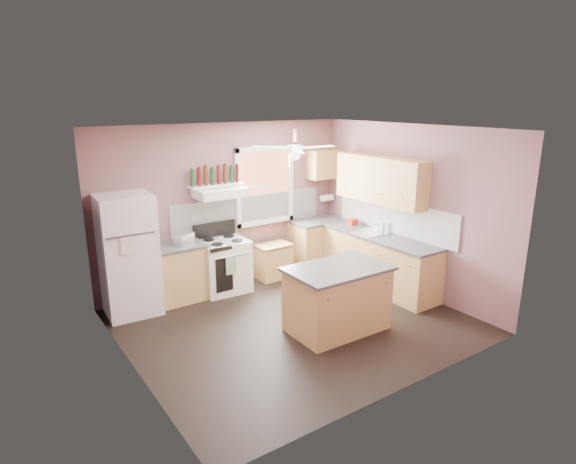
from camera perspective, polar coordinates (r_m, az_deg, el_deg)
floor at (r=6.96m, az=0.73°, el=-10.64°), size 4.50×4.50×0.00m
ceiling at (r=6.25m, az=0.82°, el=12.13°), size 4.50×4.50×0.00m
wall_back at (r=8.17m, az=-7.47°, el=3.26°), size 4.50×0.05×2.70m
wall_right at (r=7.97m, az=14.25°, el=2.61°), size 0.05×4.00×2.70m
wall_left at (r=5.54m, az=-18.83°, el=-3.45°), size 0.05×4.00×2.70m
backsplash_back at (r=8.38m, az=-4.57°, el=2.43°), size 2.90×0.03×0.55m
backsplash_right at (r=8.18m, az=12.42°, el=1.78°), size 0.03×2.60×0.55m
window_view at (r=8.44m, az=-2.85°, el=5.51°), size 1.00×0.02×1.20m
window_frame at (r=8.42m, az=-2.76°, el=5.48°), size 1.16×0.07×1.36m
refrigerator at (r=7.33m, az=-18.42°, el=-2.60°), size 0.80×0.78×1.78m
base_cabinet_left at (r=7.73m, az=-13.13°, el=-4.87°), size 0.90×0.60×0.86m
counter_left at (r=7.58m, az=-13.34°, el=-1.68°), size 0.92×0.62×0.04m
toaster at (r=7.54m, az=-12.15°, el=-0.83°), size 0.32×0.26×0.18m
stove at (r=7.96m, az=-7.59°, el=-3.98°), size 0.79×0.69×0.86m
range_hood at (r=7.77m, az=-8.12°, el=4.64°), size 0.78×0.50×0.14m
bottle_shelf at (r=7.86m, az=-8.54°, el=5.48°), size 0.90×0.26×0.03m
cart at (r=8.49m, az=-1.73°, el=-3.45°), size 0.62×0.42×0.61m
base_cabinet_corner at (r=9.05m, az=3.58°, el=-1.43°), size 1.00×0.60×0.86m
base_cabinet_right at (r=8.19m, az=10.74°, el=-3.55°), size 0.60×2.20×0.86m
counter_corner at (r=8.93m, az=3.63°, el=1.33°), size 1.02×0.62×0.04m
counter_right at (r=8.05m, az=10.86°, el=-0.53°), size 0.62×2.22×0.04m
sink at (r=8.18m, az=9.87°, el=-0.11°), size 0.55×0.45×0.03m
faucet at (r=8.27m, az=10.69°, el=0.56°), size 0.03×0.03×0.14m
upper_cabinet_right at (r=8.09m, az=10.88°, el=6.09°), size 0.33×1.80×0.76m
upper_cabinet_corner at (r=8.96m, az=4.24°, el=8.02°), size 0.60×0.33×0.52m
paper_towel at (r=9.16m, az=4.63°, el=4.06°), size 0.26×0.12×0.12m
island at (r=6.64m, az=5.85°, el=-8.01°), size 1.29×0.83×0.86m
island_top at (r=6.47m, az=5.96°, el=-4.36°), size 1.37×0.90×0.04m
ceiling_fan_hub at (r=6.28m, az=0.81°, el=9.85°), size 0.20×0.20×0.08m
soap_bottle at (r=8.24m, az=11.16°, el=0.76°), size 0.10×0.10×0.22m
red_caddy at (r=8.64m, az=7.69°, el=1.21°), size 0.19×0.14×0.10m
wine_bottles at (r=7.83m, az=-8.58°, el=6.63°), size 0.86×0.06×0.31m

